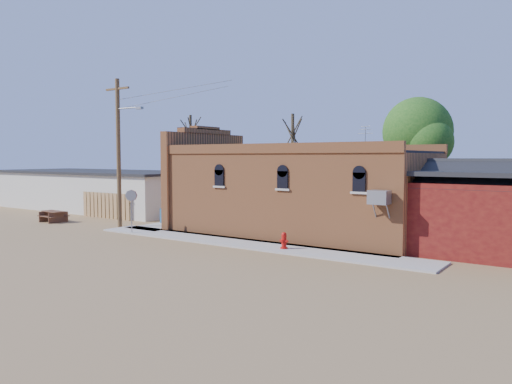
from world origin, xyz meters
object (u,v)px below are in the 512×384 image
Objects in this scene: utility_pole at (119,149)px; fire_hydrant at (284,240)px; trash_barrel at (165,215)px; picnic_table at (53,215)px; brick_bar at (295,192)px; stop_sign at (131,200)px.

utility_pole is 12.81m from fire_hydrant.
trash_barrel is 7.62m from picnic_table.
brick_bar reaches higher than stop_sign.
fire_hydrant is 11.72m from trash_barrel.
brick_bar is 6.81× the size of stop_sign.
utility_pole reaches higher than fire_hydrant.
brick_bar is at bearing 23.69° from utility_pole.
brick_bar reaches higher than trash_barrel.
brick_bar is at bearing 101.37° from fire_hydrant.
brick_bar is at bearing 25.98° from stop_sign.
utility_pole is 3.90m from stop_sign.
fire_hydrant is 0.84× the size of trash_barrel.
trash_barrel is at bearing 32.11° from picnic_table.
brick_bar is 1.82× the size of utility_pole.
trash_barrel is (-1.55, 4.09, -1.39)m from stop_sign.
fire_hydrant is (2.26, -4.85, -1.88)m from brick_bar.
brick_bar is 5.67m from fire_hydrant.
utility_pole reaches higher than picnic_table.
picnic_table is at bearing 165.90° from stop_sign.
picnic_table is (-6.72, -3.59, -0.06)m from trash_barrel.
utility_pole is 4.84× the size of picnic_table.
utility_pole is 7.30m from picnic_table.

